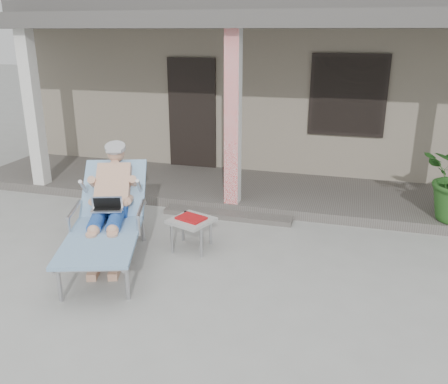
% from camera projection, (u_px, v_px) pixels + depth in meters
% --- Properties ---
extents(ground, '(60.00, 60.00, 0.00)m').
position_uv_depth(ground, '(186.00, 273.00, 5.62)').
color(ground, '#9E9E99').
rests_on(ground, ground).
extents(house, '(10.40, 5.40, 3.30)m').
position_uv_depth(house, '(281.00, 79.00, 11.00)').
color(house, gray).
rests_on(house, ground).
extents(porch_deck, '(10.00, 2.00, 0.15)m').
position_uv_depth(porch_deck, '(245.00, 190.00, 8.33)').
color(porch_deck, '#605B56').
rests_on(porch_deck, ground).
extents(porch_overhang, '(10.00, 2.30, 2.85)m').
position_uv_depth(porch_overhang, '(247.00, 26.00, 7.40)').
color(porch_overhang, silver).
rests_on(porch_overhang, porch_deck).
extents(porch_step, '(2.00, 0.30, 0.07)m').
position_uv_depth(porch_step, '(227.00, 215.00, 7.30)').
color(porch_step, '#605B56').
rests_on(porch_step, ground).
extents(lounger, '(1.44, 2.23, 1.41)m').
position_uv_depth(lounger, '(107.00, 191.00, 5.80)').
color(lounger, '#B7B7BC').
rests_on(lounger, ground).
extents(side_table, '(0.64, 0.64, 0.45)m').
position_uv_depth(side_table, '(191.00, 222.00, 6.14)').
color(side_table, '#A8A8A4').
rests_on(side_table, ground).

